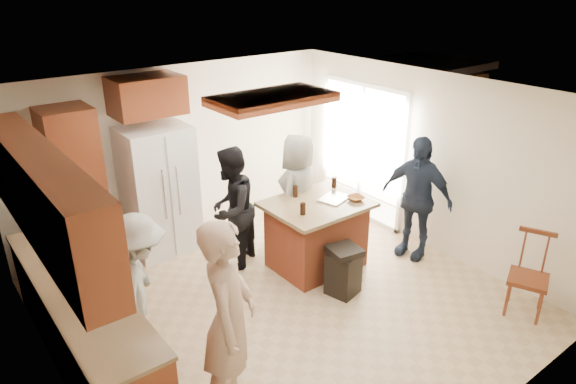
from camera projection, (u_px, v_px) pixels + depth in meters
room_shell at (417, 136)px, 9.51m from camera, size 8.00×5.20×5.00m
person_front_left at (229, 320)px, 4.35m from camera, size 0.83×0.85×1.89m
person_behind_left at (231, 209)px, 6.67m from camera, size 0.95×0.87×1.66m
person_behind_right at (298, 193)px, 7.13m from camera, size 0.97×0.85×1.68m
person_side_right at (416, 197)px, 6.93m from camera, size 0.73×1.10×1.73m
person_counter at (141, 289)px, 5.05m from camera, size 0.84×1.13×1.58m
left_cabinetry at (70, 283)px, 4.85m from camera, size 0.64×3.00×2.30m
back_wall_units at (95, 168)px, 6.50m from camera, size 1.80×0.60×2.45m
refrigerator at (159, 190)px, 7.07m from camera, size 0.90×0.76×1.80m
kitchen_island at (316, 234)px, 6.79m from camera, size 1.28×1.03×0.93m
island_items at (335, 197)px, 6.69m from camera, size 0.97×0.72×0.15m
trash_bin at (343, 270)px, 6.25m from camera, size 0.41×0.41×0.63m
spindle_chair at (528, 278)px, 5.84m from camera, size 0.55×0.55×0.99m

